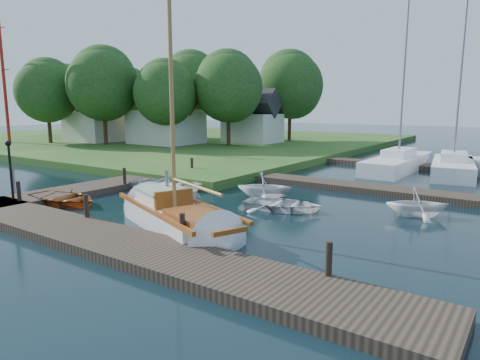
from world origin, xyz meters
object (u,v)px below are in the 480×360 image
Objects in this scene: mooring_post_4 at (124,176)px; tree_5 at (128,94)px; house_a at (166,118)px; sailboat at (179,219)px; dinghy at (63,196)px; tender_c at (282,202)px; tree_3 at (229,87)px; tree_7 at (291,85)px; marina_boat_1 at (398,162)px; tree_6 at (67,92)px; radio_mast at (3,65)px; mooring_post_2 at (182,227)px; tender_d at (418,201)px; tree_0 at (47,91)px; house_b at (96,119)px; house_c at (252,121)px; tree_4 at (192,85)px; tender_a at (167,182)px; lamp_post at (10,162)px; mooring_post_5 at (192,165)px; mooring_post_0 at (19,191)px; mooring_post_3 at (329,259)px; marina_boat_2 at (453,166)px; mooring_post_1 at (86,206)px; tender_b at (265,184)px; tree_1 at (103,84)px.

tree_5 is (-23.00, 20.05, 4.72)m from mooring_post_4.
house_a is (-13.00, 16.00, 2.26)m from mooring_post_4.
dinghy is (-6.60, -0.09, 0.02)m from sailboat.
tree_3 is at bearing 29.17° from tender_c.
tree_3 is 8.26m from tree_7.
dinghy is at bearing 154.88° from marina_boat_1.
radio_mast reaches higher than tree_6.
tree_3 is at bearing -7.12° from tree_5.
tree_3 is (-15.50, 23.05, 5.11)m from mooring_post_2.
tender_d is 12.11m from marina_boat_1.
tree_0 is at bearing 156.40° from mooring_post_4.
house_b is at bearing 53.18° from tender_c.
tree_3 is at bearing -89.97° from house_c.
tree_4 is at bearing 23.20° from tree_6.
sailboat is at bearing -149.53° from tender_a.
marina_boat_1 is 0.72× the size of radio_mast.
sailboat is 7.09m from tender_a.
marina_boat_1 is at bearing -16.36° from tender_c.
sailboat is at bearing 107.83° from tender_d.
lamp_post is at bearing -62.64° from tree_4.
tender_a is 0.25× the size of radio_mast.
mooring_post_2 is at bearing -29.31° from tree_6.
tree_0 is (-16.00, -11.95, 2.95)m from house_c.
house_c is at bearing 34.99° from radio_mast.
tender_a is at bearing -65.76° from mooring_post_5.
tree_7 is at bearing 9.46° from tender_d.
dinghy is at bearing -157.54° from sailboat.
house_b is (-21.37, 17.59, 2.41)m from dinghy.
tree_0 is (-32.29, -4.41, 4.97)m from marina_boat_1.
mooring_post_3 is (13.50, 0.00, 0.00)m from mooring_post_0.
mooring_post_5 is 10.12m from lamp_post.
dinghy is at bearing -71.19° from tree_3.
tender_c is 0.29× the size of marina_boat_1.
house_b is (-33.53, -0.25, 2.19)m from marina_boat_2.
tree_3 is 0.93× the size of tree_7.
tree_3 is at bearing 16.13° from house_b.
radio_mast is at bearing -145.01° from house_c.
marina_boat_2 is 1.19× the size of tree_4.
tree_4 is (-28.00, 27.05, 5.67)m from mooring_post_3.
tender_a is 15.25m from marina_boat_1.
marina_boat_1 is at bearing 74.78° from mooring_post_1.
house_a is 0.76× the size of tree_0.
mooring_post_5 is 0.23× the size of dinghy.
tender_b is at bearing 37.11° from tender_c.
tree_5 is (-29.69, 17.69, 4.78)m from tender_b.
mooring_post_2 is 0.08× the size of tree_4.
tree_1 is 0.61× the size of radio_mast.
tree_6 is at bearing 103.94° from radio_mast.
radio_mast reaches higher than mooring_post_4.
mooring_post_5 is at bearing 51.19° from tender_c.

